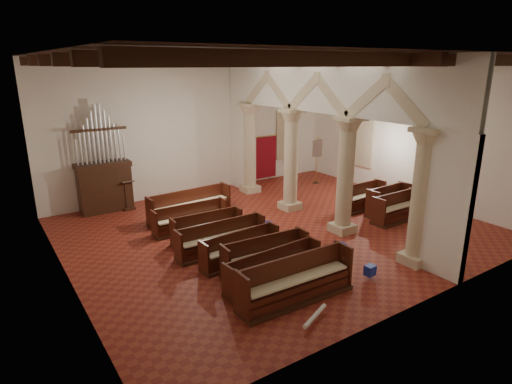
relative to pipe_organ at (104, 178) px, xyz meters
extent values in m
plane|color=maroon|center=(4.50, -5.50, -1.37)|extent=(14.00, 14.00, 0.00)
plane|color=black|center=(4.50, -5.50, 4.63)|extent=(14.00, 14.00, 0.00)
cube|color=white|center=(4.50, 0.50, 1.63)|extent=(14.00, 0.02, 6.00)
cube|color=white|center=(4.50, -11.50, 1.63)|extent=(14.00, 0.02, 6.00)
cube|color=white|center=(-2.50, -5.50, 1.63)|extent=(0.02, 12.00, 6.00)
cube|color=white|center=(11.50, -5.50, 1.63)|extent=(0.02, 12.00, 6.00)
cube|color=beige|center=(6.30, -10.00, -1.22)|extent=(0.75, 0.75, 0.30)
cylinder|color=beige|center=(6.30, -10.00, 0.58)|extent=(0.56, 0.56, 3.30)
cube|color=beige|center=(6.30, -7.00, -1.22)|extent=(0.75, 0.75, 0.30)
cylinder|color=beige|center=(6.30, -7.00, 0.58)|extent=(0.56, 0.56, 3.30)
cube|color=beige|center=(6.30, -4.00, -1.22)|extent=(0.75, 0.75, 0.30)
cylinder|color=beige|center=(6.30, -4.00, 0.58)|extent=(0.56, 0.56, 3.30)
cube|color=beige|center=(6.30, -1.00, -1.22)|extent=(0.75, 0.75, 0.30)
cylinder|color=beige|center=(6.30, -1.00, 0.58)|extent=(0.56, 0.56, 3.30)
cube|color=white|center=(6.30, -5.50, 3.66)|extent=(0.25, 11.90, 1.93)
cube|color=#347657|center=(11.48, -7.00, 0.83)|extent=(0.03, 1.00, 2.20)
cube|color=#347657|center=(11.48, -3.00, 0.83)|extent=(0.03, 1.00, 2.20)
cube|color=#347657|center=(9.50, 0.48, 0.83)|extent=(1.00, 0.03, 2.20)
cube|color=#391F12|center=(0.00, 0.00, -0.47)|extent=(2.00, 0.80, 1.80)
cube|color=#391F12|center=(0.00, 0.00, 0.53)|extent=(2.10, 0.85, 0.20)
cube|color=#3B2113|center=(0.77, -0.32, -1.32)|extent=(0.48, 0.48, 0.10)
cube|color=#3B2113|center=(0.77, -0.32, -0.82)|extent=(0.24, 0.24, 1.11)
cube|color=#3B2113|center=(0.77, -0.41, -0.21)|extent=(0.53, 0.43, 0.19)
cube|color=maroon|center=(8.00, 0.42, -0.22)|extent=(1.60, 0.06, 2.10)
cylinder|color=gold|center=(8.00, 0.40, 0.88)|extent=(1.80, 0.04, 0.04)
cone|color=#391F12|center=(9.86, -1.57, -1.31)|extent=(0.35, 0.35, 0.12)
cylinder|color=gold|center=(9.86, -1.57, -0.19)|extent=(0.04, 0.04, 2.36)
cylinder|color=gold|center=(9.86, -1.57, 0.89)|extent=(0.15, 0.68, 0.03)
cube|color=navy|center=(9.86, -1.59, 0.40)|extent=(0.53, 0.12, 0.83)
cube|color=#151894|center=(4.47, -9.92, -1.13)|extent=(0.31, 0.26, 0.29)
cube|color=navy|center=(4.73, -8.44, -1.10)|extent=(0.38, 0.32, 0.35)
cube|color=navy|center=(4.06, -5.57, -1.12)|extent=(0.33, 0.28, 0.29)
cylinder|color=silver|center=(1.80, -10.66, -1.21)|extent=(1.01, 0.52, 0.11)
cylinder|color=silver|center=(2.59, -9.59, -1.21)|extent=(0.92, 0.18, 0.09)
cube|color=#391F12|center=(2.04, -9.68, -1.32)|extent=(3.23, 0.84, 0.11)
cube|color=#400E0D|center=(2.04, -9.73, -1.01)|extent=(3.07, 0.50, 0.49)
cube|color=#400E0D|center=(2.04, -9.48, -0.74)|extent=(3.06, 0.14, 1.04)
cube|color=#400E0D|center=(0.47, -9.66, -0.74)|extent=(0.09, 0.66, 1.04)
cube|color=#400E0D|center=(3.61, -9.66, -0.74)|extent=(0.09, 0.66, 1.04)
cube|color=beige|center=(2.04, -9.73, -0.74)|extent=(2.95, 0.46, 0.05)
cube|color=#391F12|center=(2.07, -8.69, -1.33)|extent=(3.02, 0.82, 0.09)
cube|color=#3D190D|center=(2.07, -8.74, -1.07)|extent=(2.85, 0.53, 0.41)
cube|color=#3D190D|center=(2.07, -8.53, -0.84)|extent=(2.83, 0.23, 0.87)
cube|color=#3D190D|center=(0.61, -8.67, -0.84)|extent=(0.10, 0.55, 0.87)
cube|color=#3D190D|center=(3.53, -8.67, -0.84)|extent=(0.10, 0.55, 0.87)
cube|color=beige|center=(2.07, -8.74, -0.84)|extent=(2.73, 0.49, 0.05)
cube|color=#391F12|center=(2.30, -7.97, -1.32)|extent=(2.66, 0.83, 0.10)
cube|color=#3B140C|center=(2.30, -8.02, -1.05)|extent=(2.49, 0.53, 0.44)
cube|color=#3B140C|center=(2.30, -7.80, -0.80)|extent=(2.48, 0.20, 0.94)
cube|color=#3B140C|center=(1.02, -7.96, -0.80)|extent=(0.10, 0.60, 0.94)
cube|color=#3B140C|center=(3.58, -7.96, -0.80)|extent=(0.10, 0.60, 0.94)
cube|color=beige|center=(2.30, -8.02, -0.80)|extent=(2.39, 0.48, 0.05)
cube|color=#391F12|center=(2.02, -7.06, -1.33)|extent=(2.62, 0.80, 0.09)
cube|color=#3D0E0D|center=(2.02, -7.11, -1.08)|extent=(2.46, 0.52, 0.41)
cube|color=#3D0E0D|center=(2.02, -6.90, -0.85)|extent=(2.44, 0.22, 0.86)
cube|color=#3D0E0D|center=(0.76, -7.05, -0.85)|extent=(0.10, 0.55, 0.86)
cube|color=#3D0E0D|center=(3.28, -7.05, -0.85)|extent=(0.10, 0.55, 0.86)
cube|color=beige|center=(2.02, -7.11, -0.85)|extent=(2.36, 0.48, 0.05)
cube|color=#391F12|center=(1.91, -6.11, -1.32)|extent=(2.98, 0.67, 0.10)
cube|color=#451E0E|center=(1.91, -6.16, -1.06)|extent=(2.83, 0.39, 0.43)
cube|color=#451E0E|center=(1.91, -5.94, -0.82)|extent=(2.83, 0.07, 0.90)
cube|color=#451E0E|center=(0.45, -6.09, -0.82)|extent=(0.07, 0.57, 0.90)
cube|color=#451E0E|center=(3.37, -6.09, -0.82)|extent=(0.07, 0.57, 0.90)
cube|color=beige|center=(1.91, -6.16, -0.82)|extent=(2.72, 0.35, 0.05)
cube|color=#391F12|center=(1.97, -5.03, -1.33)|extent=(2.48, 0.73, 0.09)
cube|color=#3B0C0C|center=(1.97, -5.07, -1.07)|extent=(2.32, 0.45, 0.41)
cube|color=#3B0C0C|center=(1.97, -4.86, -0.85)|extent=(2.31, 0.14, 0.87)
cube|color=#3B0C0C|center=(0.78, -5.01, -0.85)|extent=(0.08, 0.55, 0.87)
cube|color=#3B0C0C|center=(3.16, -5.01, -0.85)|extent=(0.08, 0.55, 0.87)
cube|color=beige|center=(1.97, -5.07, -0.85)|extent=(2.22, 0.41, 0.05)
cube|color=#391F12|center=(1.90, -3.88, -1.33)|extent=(2.74, 0.66, 0.09)
cube|color=#45180E|center=(1.90, -3.92, -1.07)|extent=(2.58, 0.38, 0.41)
cube|color=#45180E|center=(1.90, -3.71, -0.85)|extent=(2.58, 0.08, 0.87)
cube|color=#45180E|center=(0.57, -3.86, -0.85)|extent=(0.07, 0.55, 0.87)
cube|color=#45180E|center=(3.23, -3.86, -0.85)|extent=(0.07, 0.55, 0.87)
cube|color=beige|center=(1.90, -3.92, -0.85)|extent=(2.48, 0.34, 0.05)
cube|color=#391F12|center=(2.41, -2.77, -1.32)|extent=(3.36, 0.95, 0.11)
cube|color=#40110D|center=(2.41, -2.82, -1.02)|extent=(3.19, 0.62, 0.48)
cube|color=#40110D|center=(2.41, -2.57, -0.76)|extent=(3.17, 0.27, 1.02)
cube|color=#40110D|center=(0.79, -2.75, -0.76)|extent=(0.11, 0.65, 1.02)
cube|color=#40110D|center=(4.04, -2.75, -0.76)|extent=(0.11, 0.65, 1.02)
cube|color=beige|center=(2.41, -2.82, -0.76)|extent=(3.06, 0.57, 0.05)
cube|color=#391F12|center=(8.79, -7.35, -1.32)|extent=(2.18, 0.75, 0.10)
cube|color=#43190E|center=(8.79, -7.40, -1.04)|extent=(2.03, 0.44, 0.46)
cube|color=#43190E|center=(8.79, -7.16, -0.78)|extent=(2.02, 0.10, 0.98)
cube|color=#43190E|center=(7.74, -7.33, -0.78)|extent=(0.08, 0.62, 0.98)
cube|color=#43190E|center=(9.84, -7.33, -0.78)|extent=(0.08, 0.62, 0.98)
cube|color=beige|center=(8.79, -7.40, -0.78)|extent=(1.94, 0.40, 0.05)
cube|color=#391F12|center=(9.14, -6.69, -1.32)|extent=(2.09, 0.85, 0.11)
cube|color=#44100E|center=(9.14, -6.75, -1.02)|extent=(1.92, 0.51, 0.49)
cube|color=#44100E|center=(9.14, -6.50, -0.75)|extent=(1.91, 0.16, 1.03)
cube|color=#44100E|center=(8.15, -6.67, -0.75)|extent=(0.10, 0.65, 1.03)
cube|color=#44100E|center=(10.13, -6.67, -0.75)|extent=(0.10, 0.65, 1.03)
cube|color=beige|center=(9.14, -6.75, -0.75)|extent=(1.84, 0.47, 0.05)
cube|color=#391F12|center=(8.81, -5.65, -1.32)|extent=(2.14, 0.79, 0.10)
cube|color=#47210F|center=(8.81, -5.71, -1.04)|extent=(1.98, 0.48, 0.46)
cube|color=#47210F|center=(8.81, -5.47, -0.79)|extent=(1.97, 0.15, 0.96)
cube|color=#47210F|center=(7.79, -5.63, -0.79)|extent=(0.10, 0.61, 0.96)
cube|color=#47210F|center=(9.84, -5.63, -0.79)|extent=(0.10, 0.61, 0.96)
cube|color=beige|center=(8.81, -5.71, -0.79)|extent=(1.90, 0.44, 0.05)
camera|label=1|loc=(-4.11, -17.06, 4.35)|focal=30.00mm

